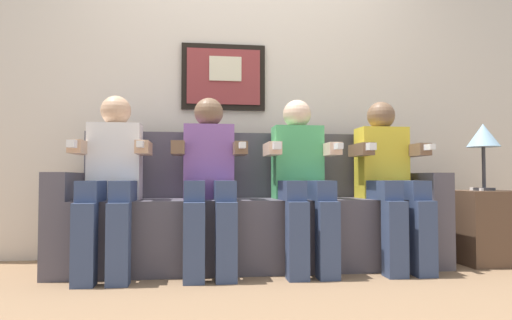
{
  "coord_description": "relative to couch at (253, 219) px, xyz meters",
  "views": [
    {
      "loc": [
        -0.38,
        -2.72,
        0.59
      ],
      "look_at": [
        0.0,
        0.15,
        0.7
      ],
      "focal_mm": 32.16,
      "sensor_mm": 36.0,
      "label": 1
    }
  ],
  "objects": [
    {
      "name": "person_leftmost",
      "position": [
        -0.89,
        -0.17,
        0.29
      ],
      "size": [
        0.46,
        0.56,
        1.11
      ],
      "color": "white",
      "rests_on": "ground_plane"
    },
    {
      "name": "side_table_right",
      "position": [
        1.6,
        -0.11,
        -0.06
      ],
      "size": [
        0.4,
        0.4,
        0.5
      ],
      "color": "brown",
      "rests_on": "ground_plane"
    },
    {
      "name": "spare_remote_on_table",
      "position": [
        1.54,
        -0.13,
        0.2
      ],
      "size": [
        0.04,
        0.13,
        0.02
      ],
      "primitive_type": "cube",
      "color": "white",
      "rests_on": "side_table_right"
    },
    {
      "name": "person_rightmost",
      "position": [
        0.89,
        -0.17,
        0.29
      ],
      "size": [
        0.46,
        0.56,
        1.11
      ],
      "color": "yellow",
      "rests_on": "ground_plane"
    },
    {
      "name": "person_left_center",
      "position": [
        -0.29,
        -0.17,
        0.29
      ],
      "size": [
        0.46,
        0.56,
        1.11
      ],
      "color": "#8C59A5",
      "rests_on": "ground_plane"
    },
    {
      "name": "person_right_center",
      "position": [
        0.3,
        -0.17,
        0.29
      ],
      "size": [
        0.46,
        0.56,
        1.11
      ],
      "color": "#4CB266",
      "rests_on": "ground_plane"
    },
    {
      "name": "couch",
      "position": [
        0.0,
        0.0,
        0.0
      ],
      "size": [
        2.51,
        0.58,
        0.9
      ],
      "color": "#514C56",
      "rests_on": "ground_plane"
    },
    {
      "name": "ground_plane",
      "position": [
        0.0,
        -0.33,
        -0.31
      ],
      "size": [
        6.38,
        6.38,
        0.0
      ],
      "primitive_type": "plane",
      "color": "#8C6B4C"
    },
    {
      "name": "back_wall_assembly",
      "position": [
        -0.0,
        0.44,
        0.99
      ],
      "size": [
        4.91,
        0.1,
        2.6
      ],
      "color": "beige",
      "rests_on": "ground_plane"
    },
    {
      "name": "table_lamp",
      "position": [
        1.58,
        -0.13,
        0.55
      ],
      "size": [
        0.22,
        0.22,
        0.46
      ],
      "color": "#333338",
      "rests_on": "side_table_right"
    }
  ]
}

